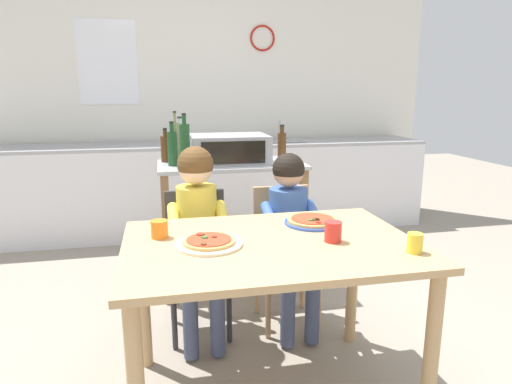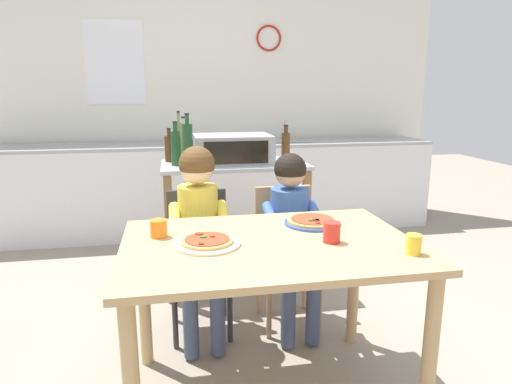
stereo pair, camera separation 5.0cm
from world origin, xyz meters
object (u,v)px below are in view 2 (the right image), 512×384
at_px(child_in_blue_striped_shirt, 292,222).
at_px(bottle_squat_spirits, 179,142).
at_px(bottle_dark_olive_oil, 176,147).
at_px(drinking_cup_yellow, 414,244).
at_px(bottle_brown_beer, 185,143).
at_px(pizza_plate_cream, 207,242).
at_px(dining_chair_left, 199,251).
at_px(bottle_tall_green_wine, 286,144).
at_px(dining_chair_right, 286,245).
at_px(pizza_plate_blue_rimmed, 312,222).
at_px(kitchen_island_cart, 235,205).
at_px(drinking_cup_orange, 159,228).
at_px(dining_table, 269,265).
at_px(drinking_cup_red, 332,232).
at_px(child_in_yellow_shirt, 199,221).
at_px(bottle_slim_sauce, 188,146).
at_px(bottle_clear_vinegar, 169,148).
at_px(toaster_oven, 233,149).

bearing_deg(child_in_blue_striped_shirt, bottle_squat_spirits, 128.34).
xyz_separation_m(bottle_dark_olive_oil, drinking_cup_yellow, (0.89, -1.48, -0.22)).
bearing_deg(bottle_brown_beer, pizza_plate_cream, -88.47).
bearing_deg(drinking_cup_yellow, bottle_squat_spirits, 118.75).
distance_m(bottle_squat_spirits, dining_chair_left, 0.86).
relative_size(bottle_tall_green_wine, child_in_blue_striped_shirt, 0.24).
relative_size(dining_chair_right, pizza_plate_blue_rimmed, 2.98).
bearing_deg(dining_chair_right, child_in_blue_striped_shirt, -90.00).
bearing_deg(drinking_cup_yellow, kitchen_island_cart, 108.29).
xyz_separation_m(bottle_brown_beer, drinking_cup_orange, (-0.16, -1.29, -0.22)).
height_order(dining_table, drinking_cup_red, drinking_cup_red).
xyz_separation_m(dining_chair_left, drinking_cup_yellow, (0.79, -0.94, 0.31)).
bearing_deg(child_in_yellow_shirt, bottle_slim_sauce, 93.37).
distance_m(child_in_yellow_shirt, drinking_cup_red, 0.83).
relative_size(bottle_brown_beer, bottle_squat_spirits, 0.88).
xyz_separation_m(bottle_slim_sauce, bottle_brown_beer, (-0.01, 0.37, -0.03)).
relative_size(bottle_clear_vinegar, bottle_brown_beer, 0.76).
xyz_separation_m(bottle_slim_sauce, bottle_squat_spirits, (-0.05, 0.26, -0.00)).
distance_m(dining_table, child_in_yellow_shirt, 0.63).
bearing_deg(drinking_cup_orange, dining_chair_right, 36.92).
bearing_deg(dining_chair_right, bottle_squat_spirits, 133.30).
distance_m(kitchen_island_cart, bottle_clear_vinegar, 0.61).
relative_size(child_in_yellow_shirt, drinking_cup_yellow, 13.55).
bearing_deg(drinking_cup_yellow, pizza_plate_cream, 162.10).
height_order(bottle_slim_sauce, drinking_cup_red, bottle_slim_sauce).
distance_m(bottle_tall_green_wine, dining_chair_right, 0.90).
relative_size(bottle_squat_spirits, drinking_cup_orange, 4.57).
relative_size(bottle_slim_sauce, drinking_cup_orange, 4.55).
distance_m(toaster_oven, bottle_tall_green_wine, 0.43).
xyz_separation_m(toaster_oven, dining_chair_left, (-0.28, -0.58, -0.51)).
height_order(bottle_dark_olive_oil, child_in_blue_striped_shirt, bottle_dark_olive_oil).
distance_m(kitchen_island_cart, bottle_brown_beer, 0.57).
relative_size(kitchen_island_cart, drinking_cup_yellow, 12.57).
xyz_separation_m(dining_chair_left, pizza_plate_cream, (-0.00, -0.68, 0.29)).
xyz_separation_m(bottle_dark_olive_oil, bottle_slim_sauce, (0.07, -0.16, 0.03)).
distance_m(bottle_clear_vinegar, drinking_cup_yellow, 1.91).
xyz_separation_m(bottle_squat_spirits, drinking_cup_red, (0.60, -1.39, -0.24)).
bearing_deg(pizza_plate_blue_rimmed, bottle_tall_green_wine, 81.83).
distance_m(child_in_yellow_shirt, child_in_blue_striped_shirt, 0.52).
bearing_deg(toaster_oven, child_in_blue_striped_shirt, -70.96).
xyz_separation_m(pizza_plate_blue_rimmed, drinking_cup_red, (-0.00, -0.27, 0.03)).
relative_size(bottle_tall_green_wine, dining_chair_right, 0.30).
bearing_deg(pizza_plate_blue_rimmed, drinking_cup_red, -90.22).
distance_m(kitchen_island_cart, pizza_plate_blue_rimmed, 1.09).
relative_size(bottle_clear_vinegar, dining_table, 0.19).
height_order(pizza_plate_blue_rimmed, drinking_cup_red, drinking_cup_red).
bearing_deg(bottle_brown_beer, pizza_plate_blue_rimmed, -65.48).
bearing_deg(child_in_blue_striped_shirt, bottle_brown_beer, 122.93).
xyz_separation_m(pizza_plate_cream, pizza_plate_blue_rimmed, (0.52, 0.20, 0.00)).
distance_m(bottle_slim_sauce, bottle_brown_beer, 0.37).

